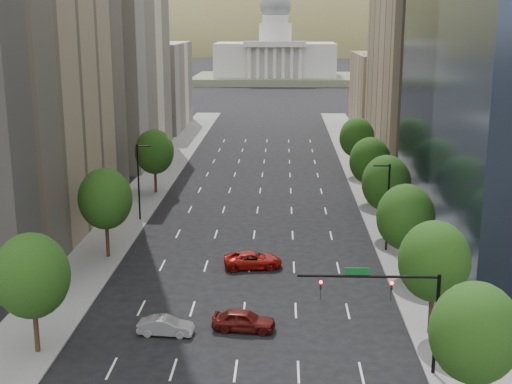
# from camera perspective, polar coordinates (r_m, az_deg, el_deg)

# --- Properties ---
(sidewalk_left) EXTENTS (6.00, 200.00, 0.15)m
(sidewalk_left) POSITION_cam_1_polar(r_m,az_deg,el_deg) (77.23, -11.74, -3.28)
(sidewalk_left) COLOR slate
(sidewalk_left) RESTS_ON ground
(sidewalk_right) EXTENTS (6.00, 200.00, 0.15)m
(sidewalk_right) POSITION_cam_1_polar(r_m,az_deg,el_deg) (76.03, 11.62, -3.56)
(sidewalk_right) COLOR slate
(sidewalk_right) RESTS_ON ground
(midrise_cream_left) EXTENTS (14.00, 30.00, 35.00)m
(midrise_cream_left) POSITION_cam_1_polar(r_m,az_deg,el_deg) (117.99, -11.72, 11.23)
(midrise_cream_left) COLOR beige
(midrise_cream_left) RESTS_ON ground
(filler_left) EXTENTS (14.00, 26.00, 18.00)m
(filler_left) POSITION_cam_1_polar(r_m,az_deg,el_deg) (150.76, -8.58, 8.66)
(filler_left) COLOR beige
(filler_left) RESTS_ON ground
(parking_tan_right) EXTENTS (14.00, 30.00, 30.00)m
(parking_tan_right) POSITION_cam_1_polar(r_m,az_deg,el_deg) (113.93, 13.56, 9.78)
(parking_tan_right) COLOR #8C7759
(parking_tan_right) RESTS_ON ground
(filler_right) EXTENTS (14.00, 26.00, 16.00)m
(filler_right) POSITION_cam_1_polar(r_m,az_deg,el_deg) (146.91, 10.94, 8.04)
(filler_right) COLOR #8C7759
(filler_right) RESTS_ON ground
(tree_right_0) EXTENTS (5.20, 5.20, 8.39)m
(tree_right_0) POSITION_cam_1_polar(r_m,az_deg,el_deg) (41.86, 17.62, -11.03)
(tree_right_0) COLOR #382316
(tree_right_0) RESTS_ON ground
(tree_right_1) EXTENTS (5.20, 5.20, 8.75)m
(tree_right_1) POSITION_cam_1_polar(r_m,az_deg,el_deg) (51.62, 14.50, -5.56)
(tree_right_1) COLOR #382316
(tree_right_1) RESTS_ON ground
(tree_right_2) EXTENTS (5.20, 5.20, 8.61)m
(tree_right_2) POSITION_cam_1_polar(r_m,az_deg,el_deg) (62.88, 12.24, -2.04)
(tree_right_2) COLOR #382316
(tree_right_2) RESTS_ON ground
(tree_right_3) EXTENTS (5.20, 5.20, 8.89)m
(tree_right_3) POSITION_cam_1_polar(r_m,az_deg,el_deg) (74.27, 10.70, 0.73)
(tree_right_3) COLOR #382316
(tree_right_3) RESTS_ON ground
(tree_right_4) EXTENTS (5.20, 5.20, 8.46)m
(tree_right_4) POSITION_cam_1_polar(r_m,az_deg,el_deg) (87.92, 9.39, 2.55)
(tree_right_4) COLOR #382316
(tree_right_4) RESTS_ON ground
(tree_right_5) EXTENTS (5.20, 5.20, 8.75)m
(tree_right_5) POSITION_cam_1_polar(r_m,az_deg,el_deg) (103.50, 8.33, 4.47)
(tree_right_5) COLOR #382316
(tree_right_5) RESTS_ON ground
(tree_left_0) EXTENTS (5.20, 5.20, 8.75)m
(tree_left_0) POSITION_cam_1_polar(r_m,az_deg,el_deg) (49.66, -18.03, -6.60)
(tree_left_0) COLOR #382316
(tree_left_0) RESTS_ON ground
(tree_left_1) EXTENTS (5.20, 5.20, 8.97)m
(tree_left_1) POSITION_cam_1_polar(r_m,az_deg,el_deg) (67.82, -12.34, -0.56)
(tree_left_1) COLOR #382316
(tree_left_1) RESTS_ON ground
(tree_left_2) EXTENTS (5.20, 5.20, 8.68)m
(tree_left_2) POSITION_cam_1_polar(r_m,az_deg,el_deg) (92.67, -8.39, 3.31)
(tree_left_2) COLOR #382316
(tree_left_2) RESTS_ON ground
(streetlight_rn) EXTENTS (1.70, 0.20, 9.00)m
(streetlight_rn) POSITION_cam_1_polar(r_m,az_deg,el_deg) (69.64, 10.79, -1.05)
(streetlight_rn) COLOR black
(streetlight_rn) RESTS_ON ground
(streetlight_ln) EXTENTS (1.70, 0.20, 9.00)m
(streetlight_ln) POSITION_cam_1_polar(r_m,az_deg,el_deg) (80.25, -9.64, 0.99)
(streetlight_ln) COLOR black
(streetlight_ln) RESTS_ON ground
(traffic_signal) EXTENTS (9.12, 0.40, 7.38)m
(traffic_signal) POSITION_cam_1_polar(r_m,az_deg,el_deg) (45.66, 11.71, -8.79)
(traffic_signal) COLOR black
(traffic_signal) RESTS_ON ground
(capitol) EXTENTS (60.00, 40.00, 35.20)m
(capitol) POSITION_cam_1_polar(r_m,az_deg,el_deg) (261.61, 1.59, 10.92)
(capitol) COLOR #596647
(capitol) RESTS_ON ground
(foothills) EXTENTS (720.00, 413.00, 263.00)m
(foothills) POSITION_cam_1_polar(r_m,az_deg,el_deg) (614.70, 5.22, 8.31)
(foothills) COLOR olive
(foothills) RESTS_ON ground
(car_maroon) EXTENTS (4.92, 2.42, 1.61)m
(car_maroon) POSITION_cam_1_polar(r_m,az_deg,el_deg) (52.57, -1.02, -10.53)
(car_maroon) COLOR #50100D
(car_maroon) RESTS_ON ground
(car_silver) EXTENTS (4.21, 1.71, 1.36)m
(car_silver) POSITION_cam_1_polar(r_m,az_deg,el_deg) (52.36, -7.46, -10.92)
(car_silver) COLOR #A1A2A6
(car_silver) RESTS_ON ground
(car_red_far) EXTENTS (5.75, 3.22, 1.52)m
(car_red_far) POSITION_cam_1_polar(r_m,az_deg,el_deg) (65.11, -0.26, -5.63)
(car_red_far) COLOR #9A110B
(car_red_far) RESTS_ON ground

